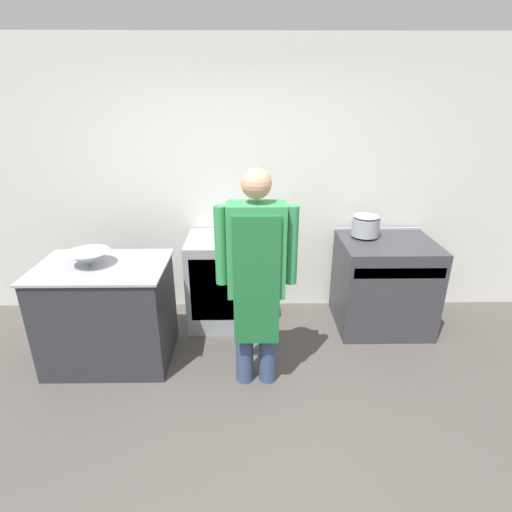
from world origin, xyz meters
name	(u,v)px	position (x,y,z in m)	size (l,w,h in m)	color
ground_plane	(252,456)	(0.00, 0.00, 0.00)	(14.00, 14.00, 0.00)	#4C4742
wall_back	(250,184)	(0.00, 2.06, 1.35)	(8.00, 0.05, 2.70)	silver
prep_counter	(108,313)	(-1.22, 1.07, 0.45)	(1.06, 0.73, 0.89)	#2D2D33
stove	(383,284)	(1.31, 1.61, 0.45)	(0.88, 0.75, 0.91)	#38383D
fridge_unit	(224,281)	(-0.27, 1.70, 0.45)	(0.69, 0.62, 0.90)	#93999E
person_cook	(256,271)	(0.04, 0.75, 0.98)	(0.60, 0.24, 1.73)	#38476B
mixing_bowl	(89,258)	(-1.31, 1.08, 0.96)	(0.34, 0.34, 0.12)	#9EA0A8
stock_pot	(366,225)	(1.11, 1.74, 1.02)	(0.27, 0.27, 0.22)	#9EA0A8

